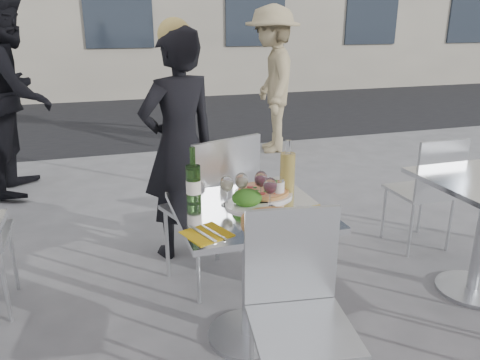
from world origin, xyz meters
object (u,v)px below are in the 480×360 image
object	(u,v)px
main_table	(249,247)
chair_near	(297,299)
wineglass_white_a	(227,185)
wine_bottle	(193,182)
side_chair_rfar	(429,185)
pizza_far	(263,192)
sugar_shaker	(278,188)
pizza_near	(274,220)
salad_plate	(247,199)
carafe	(287,172)
napkin_right	(313,214)
chair_far	(216,201)
pedestrian_a	(14,94)
pedestrian_b	(272,80)
wineglass_red_b	(261,180)
wineglass_red_a	(270,187)
wineglass_white_b	(242,182)
woman_diner	(179,146)
napkin_left	(207,233)

from	to	relation	value
main_table	chair_near	bearing A→B (deg)	-84.86
wineglass_white_a	wine_bottle	bearing A→B (deg)	155.16
side_chair_rfar	pizza_far	distance (m)	1.51
wineglass_white_a	sugar_shaker	bearing A→B (deg)	4.25
wineglass_white_a	pizza_far	bearing A→B (deg)	20.37
pizza_near	wine_bottle	size ratio (longest dim) A/B	1.04
salad_plate	carafe	size ratio (longest dim) A/B	0.76
side_chair_rfar	napkin_right	size ratio (longest dim) A/B	4.32
chair_far	wine_bottle	size ratio (longest dim) A/B	3.40
chair_far	pedestrian_a	xyz separation A→B (m)	(-1.37, 2.41, 0.37)
chair_far	side_chair_rfar	size ratio (longest dim) A/B	1.16
pizza_far	pedestrian_a	bearing A→B (deg)	118.84
pedestrian_b	pizza_far	distance (m)	3.72
salad_plate	wineglass_red_b	xyz separation A→B (m)	(0.10, 0.06, 0.07)
wineglass_red_a	napkin_right	world-z (taller)	wineglass_red_a
pedestrian_a	wineglass_white_a	bearing A→B (deg)	-148.61
pizza_far	pedestrian_b	bearing A→B (deg)	68.11
wineglass_red_a	wineglass_white_b	bearing A→B (deg)	132.85
chair_near	wineglass_red_b	size ratio (longest dim) A/B	5.68
main_table	pedestrian_a	world-z (taller)	pedestrian_a
side_chair_rfar	main_table	bearing A→B (deg)	21.29
pizza_far	wineglass_white_b	bearing A→B (deg)	-155.76
pizza_far	salad_plate	distance (m)	0.19
sugar_shaker	pedestrian_b	bearing A→B (deg)	69.30
woman_diner	pedestrian_b	xyz separation A→B (m)	(1.66, 2.50, 0.11)
sugar_shaker	wineglass_red_b	world-z (taller)	wineglass_red_b
salad_plate	wineglass_white_a	world-z (taller)	wineglass_white_a
napkin_left	salad_plate	bearing A→B (deg)	23.22
chair_near	wineglass_red_b	bearing A→B (deg)	93.66
wineglass_red_a	pedestrian_a	bearing A→B (deg)	116.83
chair_near	napkin_right	bearing A→B (deg)	64.55
wineglass_white_a	pedestrian_a	bearing A→B (deg)	114.53
salad_plate	pedestrian_b	bearing A→B (deg)	66.97
pedestrian_a	napkin_left	size ratio (longest dim) A/B	8.36
carafe	sugar_shaker	world-z (taller)	carafe
pizza_near	pedestrian_b	bearing A→B (deg)	68.93
chair_near	wine_bottle	xyz separation A→B (m)	(-0.29, 0.64, 0.33)
pedestrian_b	wineglass_white_a	distance (m)	3.88
carafe	wineglass_white_b	bearing A→B (deg)	-168.39
pizza_far	sugar_shaker	distance (m)	0.09
sugar_shaker	wineglass_red_a	distance (m)	0.16
pedestrian_a	pizza_far	distance (m)	3.19
wineglass_white_a	woman_diner	bearing A→B (deg)	92.81
wine_bottle	carafe	world-z (taller)	wine_bottle
main_table	salad_plate	bearing A→B (deg)	91.60
pizza_near	sugar_shaker	bearing A→B (deg)	64.70
chair_far	sugar_shaker	bearing A→B (deg)	97.65
side_chair_rfar	pizza_near	size ratio (longest dim) A/B	2.84
side_chair_rfar	pizza_near	xyz separation A→B (m)	(-1.51, -0.78, 0.25)
pedestrian_a	salad_plate	distance (m)	3.24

